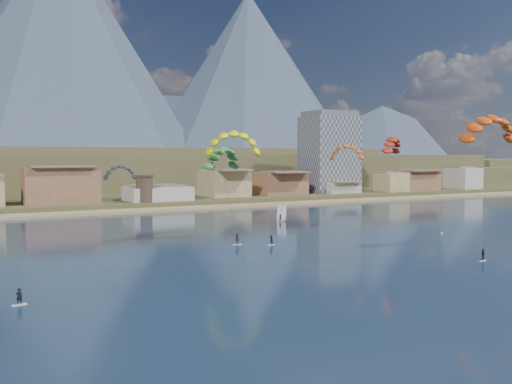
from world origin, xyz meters
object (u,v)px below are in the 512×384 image
apartment_tower (329,152)px  buoy (442,233)px  watchtower (144,188)px  kitesurfer_orange (489,125)px  kitesurfer_green (222,155)px  kitesurfer_yellow (234,140)px  windsurfer (281,216)px

apartment_tower → buoy: 108.63m
watchtower → kitesurfer_orange: bearing=-72.3°
apartment_tower → kitesurfer_orange: (-47.84, -114.53, 4.06)m
watchtower → kitesurfer_green: 65.22m
kitesurfer_yellow → kitesurfer_green: size_ratio=1.09×
apartment_tower → windsurfer: apartment_tower is taller
watchtower → kitesurfer_orange: (32.16, -100.53, 15.51)m
watchtower → buoy: size_ratio=13.06×
watchtower → kitesurfer_yellow: 72.01m
kitesurfer_orange → windsurfer: 57.57m
kitesurfer_yellow → buoy: kitesurfer_yellow is taller
apartment_tower → buoy: size_ratio=48.58×
kitesurfer_yellow → kitesurfer_green: (0.41, 6.35, -3.03)m
watchtower → buoy: watchtower is taller
apartment_tower → kitesurfer_green: (-83.44, -78.34, -1.34)m
apartment_tower → kitesurfer_orange: bearing=-112.7°
kitesurfer_orange → kitesurfer_green: bearing=134.5°
kitesurfer_yellow → kitesurfer_orange: size_ratio=0.86×
watchtower → kitesurfer_yellow: kitesurfer_yellow is taller
windsurfer → kitesurfer_yellow: bearing=-137.1°
buoy → kitesurfer_yellow: bearing=161.6°
apartment_tower → windsurfer: size_ratio=8.21×
watchtower → kitesurfer_yellow: (-3.85, -70.70, 13.14)m
watchtower → windsurfer: size_ratio=2.21×
buoy → apartment_tower: bearing=66.9°
apartment_tower → kitesurfer_orange: 124.19m
kitesurfer_orange → buoy: kitesurfer_orange is taller
kitesurfer_yellow → buoy: 48.21m
kitesurfer_yellow → kitesurfer_orange: kitesurfer_orange is taller
kitesurfer_yellow → buoy: bearing=-18.4°
apartment_tower → windsurfer: bearing=-133.8°
kitesurfer_orange → kitesurfer_green: 51.05m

